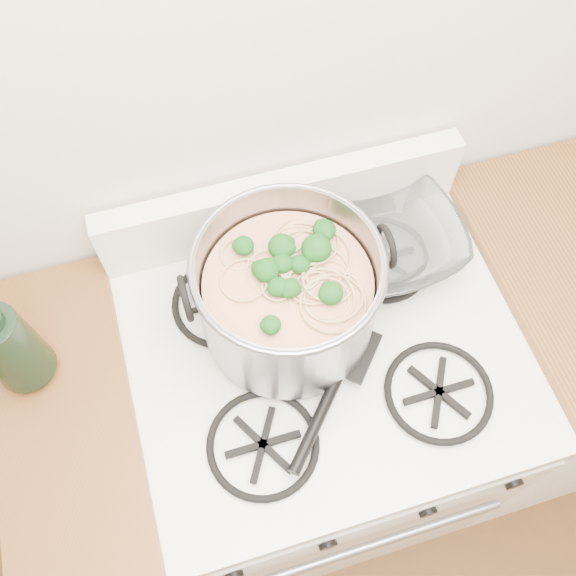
# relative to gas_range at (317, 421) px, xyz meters

# --- Properties ---
(gas_range) EXTENTS (0.76, 0.66, 0.92)m
(gas_range) POSITION_rel_gas_range_xyz_m (0.00, 0.00, 0.00)
(gas_range) COLOR white
(gas_range) RESTS_ON ground
(counter_left) EXTENTS (0.25, 0.65, 0.92)m
(counter_left) POSITION_rel_gas_range_xyz_m (-0.51, 0.00, 0.02)
(counter_left) COLOR silver
(counter_left) RESTS_ON ground
(stock_pot) EXTENTS (0.37, 0.34, 0.23)m
(stock_pot) POSITION_rel_gas_range_xyz_m (-0.06, 0.07, 0.59)
(stock_pot) COLOR gray
(stock_pot) RESTS_ON gas_range
(spatula) EXTENTS (0.42, 0.42, 0.02)m
(spatula) POSITION_rel_gas_range_xyz_m (0.04, -0.03, 0.50)
(spatula) COLOR black
(spatula) RESTS_ON gas_range
(glass_bowl) EXTENTS (0.12, 0.12, 0.03)m
(glass_bowl) POSITION_rel_gas_range_xyz_m (0.19, 0.18, 0.50)
(glass_bowl) COLOR white
(glass_bowl) RESTS_ON gas_range
(bottle) EXTENTS (0.13, 0.13, 0.28)m
(bottle) POSITION_rel_gas_range_xyz_m (-0.55, 0.11, 0.62)
(bottle) COLOR black
(bottle) RESTS_ON counter_left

